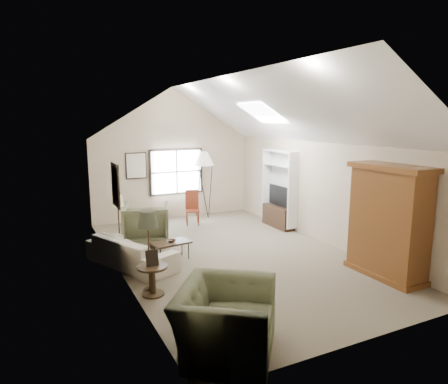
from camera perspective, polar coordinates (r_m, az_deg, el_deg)
name	(u,v)px	position (r m, az deg, el deg)	size (l,w,h in m)	color
room_shell	(232,112)	(8.69, 1.18, 11.37)	(5.01, 8.01, 4.00)	brown
window	(176,172)	(12.48, -6.81, 2.90)	(1.72, 0.08, 1.42)	black
skylight	(262,112)	(10.12, 5.48, 11.25)	(0.80, 1.20, 0.52)	white
wall_art	(127,175)	(9.98, -13.73, 2.42)	(1.97, 3.71, 0.88)	black
armoire	(388,222)	(8.38, 22.44, -3.93)	(0.60, 1.50, 2.20)	brown
tv_alcove	(279,187)	(11.43, 7.91, 0.66)	(0.32, 1.30, 2.10)	white
media_console	(278,217)	(11.59, 7.73, -3.49)	(0.34, 1.18, 0.60)	#382316
tv_panel	(279,195)	(11.46, 7.80, -0.48)	(0.05, 0.90, 0.55)	black
sofa	(131,251)	(8.72, -13.10, -8.24)	(2.15, 0.84, 0.63)	beige
armchair_near	(225,320)	(5.51, 0.21, -17.86)	(1.38, 1.21, 0.90)	#596244
armchair_far	(146,224)	(10.06, -11.03, -4.50)	(1.08, 1.11, 1.01)	#606748
coffee_table	(172,251)	(8.92, -7.49, -8.34)	(0.81, 0.45, 0.42)	#332214
bowl	(171,241)	(8.85, -7.53, -6.92)	(0.20, 0.20, 0.05)	#351F15
side_table	(153,280)	(7.27, -10.14, -12.31)	(0.54, 0.54, 0.54)	#3B2A18
side_chair	(192,208)	(11.73, -4.53, -2.24)	(0.39, 0.39, 1.01)	brown
tripod_lamp	(204,184)	(12.59, -2.86, 1.18)	(0.61, 0.61, 2.10)	silver
dark_lamp	(149,251)	(7.29, -10.70, -8.25)	(0.36, 0.36, 1.50)	#292F21
tan_lamp	(119,222)	(9.74, -14.81, -4.13)	(0.27, 0.27, 1.35)	tan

